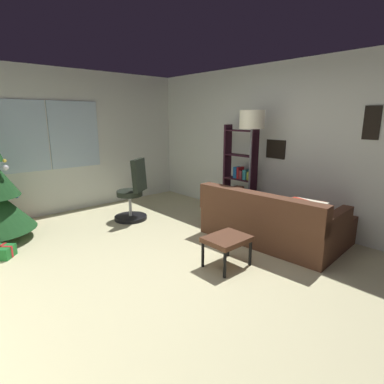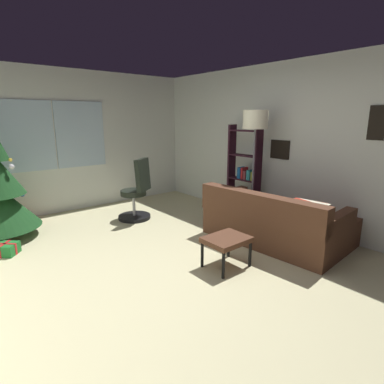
# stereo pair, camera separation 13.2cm
# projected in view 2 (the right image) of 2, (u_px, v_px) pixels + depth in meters

# --- Properties ---
(ground_plane) EXTENTS (4.64, 6.39, 0.10)m
(ground_plane) POSITION_uv_depth(u_px,v_px,m) (179.00, 272.00, 3.68)
(ground_plane) COLOR beige
(wall_back_with_windows) EXTENTS (4.64, 0.12, 2.60)m
(wall_back_with_windows) POSITION_uv_depth(u_px,v_px,m) (73.00, 141.00, 5.78)
(wall_back_with_windows) COLOR silver
(wall_back_with_windows) RESTS_ON ground_plane
(wall_right_with_frames) EXTENTS (0.12, 6.39, 2.60)m
(wall_right_with_frames) POSITION_uv_depth(u_px,v_px,m) (299.00, 146.00, 4.83)
(wall_right_with_frames) COLOR silver
(wall_right_with_frames) RESTS_ON ground_plane
(couch) EXTENTS (1.88, 1.95, 0.77)m
(couch) POSITION_uv_depth(u_px,v_px,m) (287.00, 223.00, 4.41)
(couch) COLOR #553322
(couch) RESTS_ON ground_plane
(footstool) EXTENTS (0.51, 0.41, 0.37)m
(footstool) POSITION_uv_depth(u_px,v_px,m) (227.00, 241.00, 3.63)
(footstool) COLOR #553322
(footstool) RESTS_ON ground_plane
(gift_box_red) EXTENTS (0.34, 0.26, 0.15)m
(gift_box_red) POSITION_uv_depth(u_px,v_px,m) (22.00, 220.00, 5.14)
(gift_box_red) COLOR red
(gift_box_red) RESTS_ON ground_plane
(gift_box_green) EXTENTS (0.37, 0.37, 0.16)m
(gift_box_green) POSITION_uv_depth(u_px,v_px,m) (5.00, 249.00, 4.01)
(gift_box_green) COLOR #1E722D
(gift_box_green) RESTS_ON ground_plane
(office_chair) EXTENTS (0.58, 0.59, 1.07)m
(office_chair) POSITION_uv_depth(u_px,v_px,m) (137.00, 196.00, 5.34)
(office_chair) COLOR black
(office_chair) RESTS_ON ground_plane
(bookshelf) EXTENTS (0.18, 0.64, 1.62)m
(bookshelf) POSITION_uv_depth(u_px,v_px,m) (244.00, 177.00, 5.45)
(bookshelf) COLOR black
(bookshelf) RESTS_ON ground_plane
(floor_lamp) EXTENTS (0.39, 0.39, 1.85)m
(floor_lamp) POSITION_uv_depth(u_px,v_px,m) (255.00, 127.00, 4.72)
(floor_lamp) COLOR slate
(floor_lamp) RESTS_ON ground_plane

